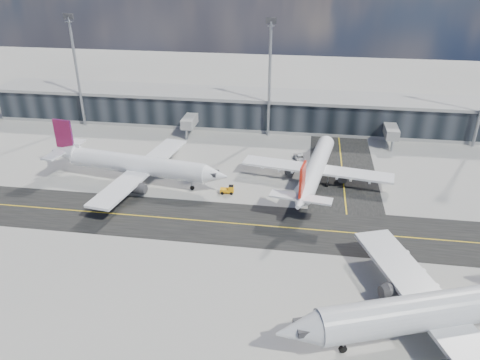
{
  "coord_description": "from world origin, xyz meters",
  "views": [
    {
      "loc": [
        9.93,
        -64.88,
        43.05
      ],
      "look_at": [
        -1.67,
        11.08,
        5.0
      ],
      "focal_mm": 35.0,
      "sensor_mm": 36.0,
      "label": 1
    }
  ],
  "objects": [
    {
      "name": "airliner_redtail",
      "position": [
        12.07,
        21.6,
        3.53
      ],
      "size": [
        30.9,
        36.07,
        10.7
      ],
      "rotation": [
        0.0,
        0.0,
        -0.16
      ],
      "color": "white",
      "rests_on": "ground"
    },
    {
      "name": "airliner_near",
      "position": [
        29.0,
        -17.97,
        4.36
      ],
      "size": [
        43.25,
        37.37,
        13.21
      ],
      "rotation": [
        0.0,
        0.0,
        1.92
      ],
      "color": "silver",
      "rests_on": "ground"
    },
    {
      "name": "floodlight_masts",
      "position": [
        0.0,
        48.0,
        15.61
      ],
      "size": [
        102.5,
        0.7,
        28.9
      ],
      "color": "gray",
      "rests_on": "ground"
    },
    {
      "name": "baggage_tug",
      "position": [
        -4.56,
        14.88,
        0.84
      ],
      "size": [
        2.75,
        1.55,
        1.67
      ],
      "rotation": [
        0.0,
        0.0,
        -1.5
      ],
      "color": "#F69E0C",
      "rests_on": "ground"
    },
    {
      "name": "ground",
      "position": [
        0.0,
        0.0,
        0.0
      ],
      "size": [
        300.0,
        300.0,
        0.0
      ],
      "primitive_type": "plane",
      "color": "gray",
      "rests_on": "ground"
    },
    {
      "name": "airliner_af",
      "position": [
        -24.16,
        17.2,
        3.86
      ],
      "size": [
        39.41,
        33.74,
        11.68
      ],
      "rotation": [
        0.0,
        0.0,
        -1.72
      ],
      "color": "white",
      "rests_on": "ground"
    },
    {
      "name": "service_van",
      "position": [
        8.73,
        32.91,
        0.64
      ],
      "size": [
        3.34,
        5.05,
        1.29
      ],
      "primitive_type": "imported",
      "rotation": [
        0.0,
        0.0,
        0.28
      ],
      "color": "white",
      "rests_on": "ground"
    },
    {
      "name": "taxiway_lanes",
      "position": [
        3.91,
        10.74,
        0.01
      ],
      "size": [
        180.0,
        63.0,
        0.03
      ],
      "color": "black",
      "rests_on": "ground"
    },
    {
      "name": "terminal_concourse",
      "position": [
        0.04,
        54.93,
        4.09
      ],
      "size": [
        152.0,
        19.8,
        8.8
      ],
      "color": "black",
      "rests_on": "ground"
    }
  ]
}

